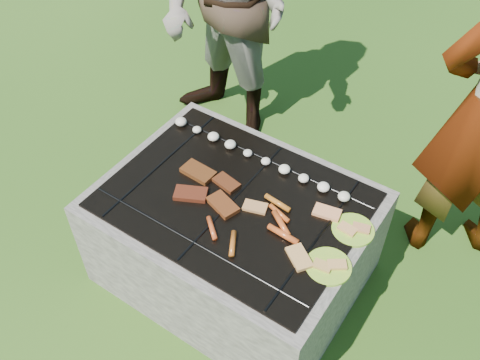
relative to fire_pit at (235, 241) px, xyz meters
The scene contains 9 objects.
lawn 0.28m from the fire_pit, ahead, with size 60.00×60.00×0.00m, color #1E4411.
fire_pit is the anchor object (origin of this frame).
mushrooms 0.46m from the fire_pit, 101.27° to the left, with size 1.06×0.06×0.04m.
pork_slabs 0.37m from the fire_pit, behind, with size 0.41×0.29×0.03m.
sausages 0.41m from the fire_pit, 16.05° to the right, with size 0.43×0.41×0.03m.
bread_on_grate 0.49m from the fire_pit, ahead, with size 0.46×0.42×0.02m.
plate_far 0.67m from the fire_pit, 15.03° to the left, with size 0.23×0.23×0.03m.
plate_near 0.66m from the fire_pit, ahead, with size 0.22×0.22×0.03m.
bystander 1.43m from the fire_pit, 126.51° to the left, with size 0.92×0.72×1.90m, color gray.
Camera 1 is at (1.00, -1.42, 2.53)m, focal length 40.00 mm.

